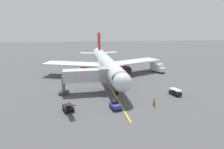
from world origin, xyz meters
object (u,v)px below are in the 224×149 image
tug_near_nose (115,105)px  baggage_cart_portside (175,92)px  jet_bridge (90,76)px  ground_crew_marshaller (154,101)px  safety_cone_wing_port (70,102)px  safety_cone_nose_left (79,95)px  safety_cone_nose_right (181,96)px  belt_loader_rear_apron (68,107)px  box_truck_starboard_side (157,68)px  airplane (106,63)px

tug_near_nose → baggage_cart_portside: tug_near_nose is taller
jet_bridge → ground_crew_marshaller: (-11.47, 8.78, -2.88)m
tug_near_nose → safety_cone_wing_port: size_ratio=4.70×
safety_cone_nose_left → safety_cone_nose_right: 20.86m
jet_bridge → belt_loader_rear_apron: (3.84, 9.36, -3.05)m
box_truck_starboard_side → safety_cone_wing_port: size_ratio=9.06×
tug_near_nose → safety_cone_nose_right: (-14.08, -4.05, -0.43)m
tug_near_nose → airplane: bearing=-90.6°
jet_bridge → belt_loader_rear_apron: size_ratio=2.44×
baggage_cart_portside → box_truck_starboard_side: 20.46m
box_truck_starboard_side → ground_crew_marshaller: bearing=70.1°
baggage_cart_portside → belt_loader_rear_apron: size_ratio=0.62×
tug_near_nose → baggage_cart_portside: 14.55m
belt_loader_rear_apron → safety_cone_wing_port: bearing=-88.3°
airplane → tug_near_nose: airplane is taller
tug_near_nose → belt_loader_rear_apron: (8.12, 0.08, 0.01)m
ground_crew_marshaller → belt_loader_rear_apron: (15.31, 0.58, -0.17)m
safety_cone_nose_left → belt_loader_rear_apron: bearing=77.6°
airplane → ground_crew_marshaller: size_ratio=23.60×
baggage_cart_portside → safety_cone_nose_right: baggage_cart_portside is taller
ground_crew_marshaller → safety_cone_nose_right: (-6.89, -3.54, -0.61)m
safety_cone_nose_right → belt_loader_rear_apron: bearing=10.5°
box_truck_starboard_side → belt_loader_rear_apron: bearing=46.7°
jet_bridge → tug_near_nose: 10.68m
airplane → baggage_cart_portside: 20.52m
safety_cone_wing_port → airplane: bearing=-115.9°
jet_bridge → safety_cone_wing_port: (3.95, 5.72, -3.49)m
jet_bridge → safety_cone_wing_port: bearing=55.4°
tug_near_nose → baggage_cart_portside: size_ratio=0.89×
jet_bridge → tug_near_nose: jet_bridge is taller
jet_bridge → safety_cone_wing_port: size_ratio=20.89×
tug_near_nose → safety_cone_nose_right: 14.65m
ground_crew_marshaller → safety_cone_wing_port: 15.73m
tug_near_nose → ground_crew_marshaller: bearing=-176.0°
jet_bridge → belt_loader_rear_apron: jet_bridge is taller
safety_cone_nose_left → safety_cone_nose_right: bearing=171.9°
baggage_cart_portside → safety_cone_nose_left: size_ratio=5.29×
ground_crew_marshaller → box_truck_starboard_side: bearing=-109.9°
box_truck_starboard_side → safety_cone_nose_right: bearing=84.1°
airplane → safety_cone_wing_port: (8.43, 17.38, -3.73)m
tug_near_nose → safety_cone_nose_right: tug_near_nose is taller
airplane → safety_cone_nose_right: (-13.87, 16.90, -3.73)m
safety_cone_nose_left → ground_crew_marshaller: bearing=154.8°
airplane → tug_near_nose: (0.21, 20.95, -3.30)m
belt_loader_rear_apron → airplane: bearing=-111.6°
box_truck_starboard_side → safety_cone_nose_right: size_ratio=9.06×
safety_cone_wing_port → box_truck_starboard_side: bearing=-137.8°
jet_bridge → safety_cone_nose_right: (-18.36, 5.24, -3.49)m
jet_bridge → baggage_cart_portside: bearing=168.3°
ground_crew_marshaller → safety_cone_wing_port: bearing=-11.2°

